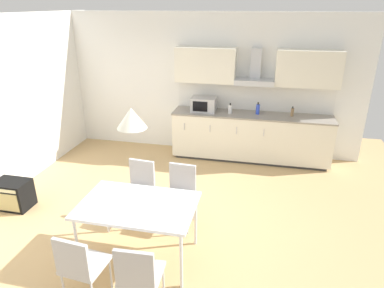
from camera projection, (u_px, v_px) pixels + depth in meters
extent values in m
cube|color=tan|center=(161.00, 223.00, 4.92)|extent=(8.04, 8.40, 0.02)
cube|color=white|center=(200.00, 84.00, 6.96)|extent=(6.43, 0.10, 2.78)
cube|color=#333333|center=(249.00, 157.00, 6.95)|extent=(2.93, 0.56, 0.05)
cube|color=silver|center=(250.00, 136.00, 6.77)|extent=(3.05, 0.61, 0.86)
cube|color=gray|center=(252.00, 115.00, 6.60)|extent=(3.07, 0.63, 0.03)
cube|color=silver|center=(184.00, 127.00, 6.66)|extent=(0.01, 0.01, 0.14)
cube|color=silver|center=(210.00, 129.00, 6.56)|extent=(0.01, 0.01, 0.14)
cube|color=silver|center=(236.00, 131.00, 6.46)|extent=(0.01, 0.01, 0.14)
cube|color=silver|center=(264.00, 133.00, 6.36)|extent=(0.01, 0.01, 0.14)
cube|color=silver|center=(254.00, 98.00, 6.77)|extent=(3.05, 0.02, 0.49)
cube|color=silver|center=(206.00, 65.00, 6.57)|extent=(1.16, 0.34, 0.66)
cube|color=silver|center=(308.00, 69.00, 6.19)|extent=(1.16, 0.34, 0.66)
cube|color=#B7BABF|center=(254.00, 82.00, 6.47)|extent=(0.74, 0.40, 0.10)
cube|color=#B7BABF|center=(256.00, 65.00, 6.45)|extent=(0.20, 0.16, 0.61)
cube|color=#ADADB2|center=(204.00, 104.00, 6.73)|extent=(0.48, 0.34, 0.28)
cube|color=black|center=(200.00, 107.00, 6.58)|extent=(0.29, 0.01, 0.20)
cylinder|color=white|center=(230.00, 109.00, 6.62)|extent=(0.08, 0.08, 0.17)
cylinder|color=black|center=(230.00, 104.00, 6.58)|extent=(0.03, 0.03, 0.04)
cylinder|color=brown|center=(292.00, 112.00, 6.46)|extent=(0.06, 0.06, 0.15)
cylinder|color=black|center=(293.00, 107.00, 6.42)|extent=(0.02, 0.02, 0.03)
cylinder|color=blue|center=(258.00, 109.00, 6.57)|extent=(0.07, 0.07, 0.19)
cylinder|color=black|center=(258.00, 103.00, 6.52)|extent=(0.03, 0.03, 0.04)
cube|color=white|center=(138.00, 205.00, 3.99)|extent=(1.35, 0.88, 0.04)
cylinder|color=silver|center=(77.00, 245.00, 3.91)|extent=(0.04, 0.04, 0.72)
cylinder|color=silver|center=(181.00, 261.00, 3.67)|extent=(0.04, 0.04, 0.72)
cylinder|color=silver|center=(106.00, 209.00, 4.59)|extent=(0.04, 0.04, 0.72)
cylinder|color=silver|center=(196.00, 221.00, 4.35)|extent=(0.04, 0.04, 0.72)
cube|color=#B2B2B7|center=(137.00, 192.00, 4.82)|extent=(0.44, 0.44, 0.04)
cube|color=#B2B2B7|center=(142.00, 173.00, 4.90)|extent=(0.38, 0.08, 0.40)
cylinder|color=silver|center=(144.00, 215.00, 4.71)|extent=(0.02, 0.02, 0.43)
cylinder|color=silver|center=(122.00, 211.00, 4.81)|extent=(0.02, 0.02, 0.43)
cylinder|color=silver|center=(154.00, 202.00, 5.01)|extent=(0.02, 0.02, 0.43)
cylinder|color=silver|center=(133.00, 199.00, 5.11)|extent=(0.02, 0.02, 0.43)
cube|color=#B2B2B7|center=(142.00, 274.00, 3.37)|extent=(0.42, 0.42, 0.04)
cube|color=#B2B2B7|center=(134.00, 269.00, 3.12)|extent=(0.38, 0.06, 0.40)
cylinder|color=silver|center=(132.00, 278.00, 3.64)|extent=(0.02, 0.02, 0.43)
cylinder|color=silver|center=(163.00, 282.00, 3.59)|extent=(0.02, 0.02, 0.43)
cube|color=#B2B2B7|center=(179.00, 197.00, 4.70)|extent=(0.42, 0.42, 0.04)
cube|color=#B2B2B7|center=(183.00, 177.00, 4.78)|extent=(0.38, 0.06, 0.40)
cylinder|color=silver|center=(187.00, 220.00, 4.60)|extent=(0.02, 0.02, 0.43)
cylinder|color=silver|center=(164.00, 216.00, 4.68)|extent=(0.02, 0.02, 0.43)
cylinder|color=silver|center=(194.00, 207.00, 4.90)|extent=(0.02, 0.02, 0.43)
cylinder|color=silver|center=(172.00, 204.00, 4.98)|extent=(0.02, 0.02, 0.43)
cube|color=#B2B2B7|center=(85.00, 264.00, 3.49)|extent=(0.44, 0.44, 0.04)
cube|color=#B2B2B7|center=(72.00, 259.00, 3.25)|extent=(0.38, 0.08, 0.40)
cylinder|color=silver|center=(84.00, 268.00, 3.78)|extent=(0.02, 0.02, 0.43)
cylinder|color=silver|center=(111.00, 275.00, 3.68)|extent=(0.02, 0.02, 0.43)
cube|color=black|center=(13.00, 194.00, 5.22)|extent=(0.52, 0.36, 0.44)
cube|color=tan|center=(5.00, 202.00, 5.06)|extent=(0.44, 0.01, 0.29)
cube|color=beige|center=(2.00, 191.00, 4.99)|extent=(0.44, 0.01, 0.05)
cone|color=silver|center=(131.00, 118.00, 3.58)|extent=(0.32, 0.32, 0.22)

